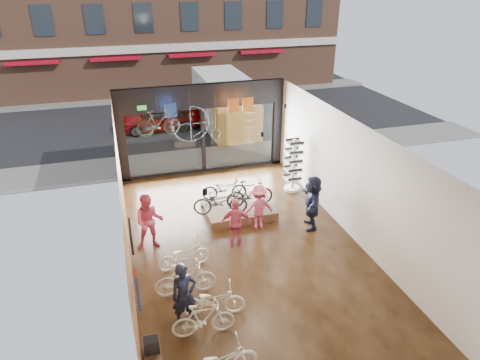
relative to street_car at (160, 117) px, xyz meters
name	(u,v)px	position (x,y,z in m)	size (l,w,h in m)	color
ground_plane	(245,246)	(1.12, -12.00, -0.76)	(7.00, 12.00, 0.04)	black
ceiling	(245,131)	(1.12, -12.00, 3.08)	(7.00, 12.00, 0.04)	black
wall_left	(123,209)	(-2.40, -12.00, 1.16)	(0.04, 12.00, 3.80)	#A76339
wall_right	(351,178)	(4.64, -12.00, 1.16)	(0.04, 12.00, 3.80)	beige
wall_back	(346,345)	(1.12, -18.02, 1.16)	(7.00, 0.04, 3.80)	beige
storefront	(203,129)	(1.12, -6.00, 1.16)	(7.00, 0.26, 3.80)	black
exit_sign	(142,108)	(-1.28, -6.12, 2.31)	(0.35, 0.06, 0.18)	#198C26
street_road	(174,113)	(1.12, 3.00, -0.75)	(30.00, 18.00, 0.02)	black
sidewalk_near	(199,159)	(1.12, -4.80, -0.68)	(30.00, 2.40, 0.12)	slate
sidewalk_far	(165,96)	(1.12, 7.00, -0.68)	(30.00, 2.00, 0.12)	slate
street_car	(160,117)	(0.00, 0.00, 0.00)	(1.74, 4.33, 1.48)	gray
box_truck	(227,104)	(3.49, -1.00, 0.68)	(2.40, 7.19, 2.83)	silver
floor_bike_1	(203,319)	(-0.88, -15.23, -0.28)	(0.43, 1.52, 0.91)	beige
floor_bike_2	(213,300)	(-0.51, -14.62, -0.31)	(0.57, 1.62, 0.85)	beige
floor_bike_3	(186,279)	(-1.03, -13.69, -0.24)	(0.47, 1.65, 0.99)	beige
floor_bike_4	(184,255)	(-0.88, -12.53, -0.33)	(0.55, 1.57, 0.82)	beige
display_platform	(238,209)	(1.52, -9.96, -0.59)	(2.40, 1.80, 0.30)	#503D20
display_bike_left	(220,201)	(0.77, -10.32, 0.05)	(0.64, 1.85, 0.97)	black
display_bike_mid	(250,193)	(1.90, -10.10, 0.07)	(0.48, 1.71, 1.03)	black
display_bike_right	(224,188)	(1.18, -9.32, -0.01)	(0.57, 1.62, 0.85)	black
customer_0	(184,295)	(-1.23, -14.71, 0.12)	(0.62, 0.41, 1.71)	#161C33
customer_1	(149,222)	(-1.69, -11.21, 0.18)	(0.90, 0.70, 1.84)	#CC4C72
customer_2	(236,223)	(0.89, -11.85, 0.08)	(0.95, 0.40, 1.63)	#CC4C72
customer_3	(258,207)	(1.86, -11.10, 0.07)	(1.04, 0.60, 1.61)	#CC4C72
customer_5	(312,202)	(3.60, -11.53, 0.20)	(1.75, 0.56, 1.88)	#161C33
sunglasses_rack	(293,165)	(4.07, -8.81, 0.33)	(0.63, 0.52, 2.13)	white
wall_merch	(141,312)	(-2.26, -15.50, 0.56)	(0.40, 2.40, 2.60)	navy
penny_farthing	(199,124)	(0.75, -7.11, 1.76)	(1.86, 0.06, 1.49)	black
hung_bike	(158,123)	(-0.85, -7.80, 2.19)	(0.45, 1.58, 0.95)	black
jersey_left	(171,110)	(-0.25, -6.80, 2.31)	(0.45, 0.03, 0.55)	#1E3F99
jersey_mid	(233,105)	(2.24, -6.80, 2.31)	(0.45, 0.03, 0.55)	#CC5919
jersey_right	(248,104)	(2.84, -6.80, 2.31)	(0.45, 0.03, 0.55)	#CC5919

